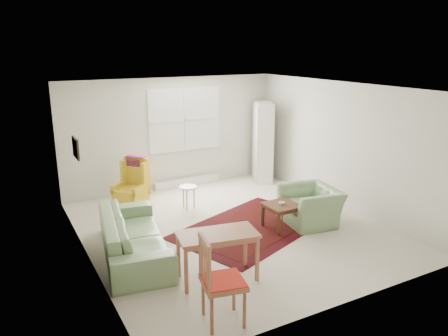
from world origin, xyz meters
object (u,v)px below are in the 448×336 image
stool (188,197)px  desk (217,256)px  coffee_table (281,216)px  desk_chair (223,280)px  armchair (310,202)px  wingback_chair (130,183)px  cabinet (263,142)px  sofa (133,227)px

stool → desk: bearing=-105.5°
coffee_table → desk_chair: 2.97m
armchair → coffee_table: size_ratio=1.84×
wingback_chair → coffee_table: size_ratio=1.79×
stool → cabinet: size_ratio=0.25×
sofa → desk: size_ratio=2.09×
desk_chair → cabinet: bearing=-26.4°
armchair → stool: bearing=-126.8°
armchair → desk: 2.64m
sofa → coffee_table: bearing=-85.4°
cabinet → desk: 4.85m
cabinet → armchair: bearing=-81.1°
sofa → wingback_chair: bearing=-6.0°
sofa → desk: sofa is taller
armchair → desk_chair: (-2.84, -1.90, 0.15)m
wingback_chair → stool: 1.20m
coffee_table → cabinet: 3.02m
desk → desk_chair: size_ratio=1.00×
cabinet → desk_chair: (-3.54, -4.56, -0.39)m
sofa → stool: 2.14m
armchair → desk_chair: desk_chair is taller
stool → cabinet: 2.66m
stool → desk: desk is taller
sofa → stool: (1.56, 1.45, -0.23)m
armchair → cabinet: bearing=174.0°
sofa → armchair: (3.25, -0.27, -0.06)m
sofa → desk: (0.81, -1.26, -0.12)m
armchair → stool: 2.42m
armchair → wingback_chair: wingback_chair is taller
cabinet → desk_chair: 5.79m
sofa → armchair: 3.26m
coffee_table → cabinet: (1.32, 2.62, 0.71)m
stool → desk_chair: 3.81m
armchair → wingback_chair: (-2.66, 2.38, 0.10)m
sofa → cabinet: bearing=-49.2°
sofa → coffee_table: size_ratio=4.10×
sofa → cabinet: cabinet is taller
coffee_table → wingback_chair: bearing=131.1°
armchair → desk: size_ratio=0.94×
wingback_chair → stool: size_ratio=2.11×
stool → sofa: bearing=-137.1°
cabinet → desk: bearing=-107.1°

